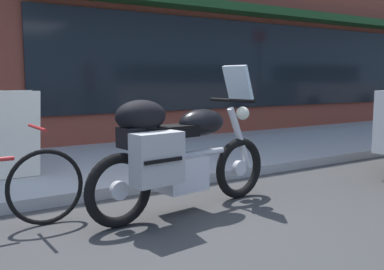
# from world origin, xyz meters

# --- Properties ---
(ground_plane) EXTENTS (80.00, 80.00, 0.00)m
(ground_plane) POSITION_xyz_m (0.00, 0.00, 0.00)
(ground_plane) COLOR #353535
(storefront_building) EXTENTS (23.90, 0.90, 6.26)m
(storefront_building) POSITION_xyz_m (7.95, 4.30, 3.07)
(storefront_building) COLOR brown
(storefront_building) RESTS_ON ground_plane
(touring_motorcycle) EXTENTS (2.10, 0.83, 1.40)m
(touring_motorcycle) POSITION_xyz_m (0.05, 0.20, 0.60)
(touring_motorcycle) COLOR black
(touring_motorcycle) RESTS_ON ground_plane
(sandwich_board_sign) EXTENTS (0.55, 0.43, 1.00)m
(sandwich_board_sign) POSITION_xyz_m (-1.02, 2.07, 0.63)
(sandwich_board_sign) COLOR silver
(sandwich_board_sign) RESTS_ON sidewalk_curb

